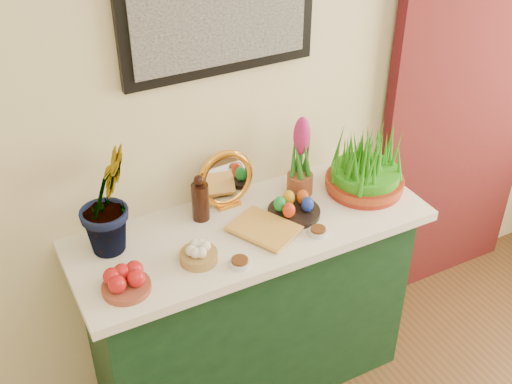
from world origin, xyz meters
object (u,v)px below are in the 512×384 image
Objects in this scene: sideboard at (251,311)px; book at (250,240)px; hyacinth_green at (104,185)px; mirror at (226,180)px; wheatgrass_sabzeh at (366,165)px.

book is (-0.06, -0.11, 0.48)m from sideboard.
mirror is (0.49, 0.05, -0.15)m from hyacinth_green.
hyacinth_green is at bearing 167.01° from sideboard.
hyacinth_green is 0.51m from mirror.
mirror is (-0.02, 0.16, 0.58)m from sideboard.
book is at bearing -169.76° from wheatgrass_sabzeh.
book reaches higher than sideboard.
book is at bearing -96.93° from mirror.
hyacinth_green is (-0.51, 0.12, 0.73)m from sideboard.
wheatgrass_sabzeh is at bearing -49.35° from hyacinth_green.
hyacinth_green reaches higher than wheatgrass_sabzeh.
sideboard is 3.99× the size of wheatgrass_sabzeh.
mirror is at bearing 97.67° from sideboard.
wheatgrass_sabzeh reaches higher than mirror.
mirror is at bearing -37.17° from hyacinth_green.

